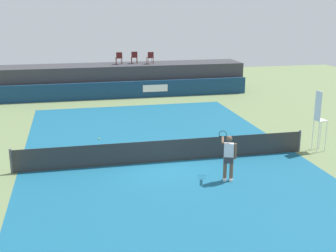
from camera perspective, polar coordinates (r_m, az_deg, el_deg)
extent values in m
plane|color=#6B7F51|center=(21.68, -2.02, -1.95)|extent=(48.00, 48.00, 0.00)
cube|color=#16597A|center=(18.89, -0.36, -4.59)|extent=(12.00, 22.00, 0.00)
cube|color=navy|center=(31.63, -5.51, 4.63)|extent=(18.00, 0.20, 1.20)
cube|color=white|center=(31.84, -1.64, 4.88)|extent=(1.80, 0.02, 0.50)
cube|color=#38383D|center=(33.31, -5.92, 6.04)|extent=(18.00, 2.80, 2.20)
cylinder|color=#561919|center=(33.38, -6.04, 8.34)|extent=(0.04, 0.04, 0.44)
cylinder|color=#561919|center=(33.32, -6.73, 8.31)|extent=(0.04, 0.04, 0.44)
cylinder|color=#561919|center=(32.98, -5.92, 8.26)|extent=(0.04, 0.04, 0.44)
cylinder|color=#561919|center=(32.92, -6.62, 8.23)|extent=(0.04, 0.04, 0.44)
cube|color=#561919|center=(33.12, -6.34, 8.69)|extent=(0.46, 0.46, 0.03)
cube|color=#561919|center=(32.89, -6.29, 9.04)|extent=(0.44, 0.05, 0.42)
cylinder|color=#561919|center=(33.71, -4.04, 8.46)|extent=(0.04, 0.04, 0.44)
cylinder|color=#561919|center=(33.67, -4.73, 8.44)|extent=(0.04, 0.04, 0.44)
cylinder|color=#561919|center=(33.31, -3.98, 8.38)|extent=(0.04, 0.04, 0.44)
cylinder|color=#561919|center=(33.27, -4.68, 8.35)|extent=(0.04, 0.04, 0.44)
cube|color=#561919|center=(33.46, -4.37, 8.81)|extent=(0.46, 0.46, 0.03)
cube|color=#561919|center=(33.23, -4.34, 9.15)|extent=(0.44, 0.05, 0.42)
cylinder|color=#561919|center=(33.44, -2.08, 8.43)|extent=(0.04, 0.04, 0.44)
cylinder|color=#561919|center=(33.34, -2.75, 8.40)|extent=(0.04, 0.04, 0.44)
cylinder|color=#561919|center=(33.05, -1.89, 8.35)|extent=(0.04, 0.04, 0.44)
cylinder|color=#561919|center=(32.95, -2.58, 8.32)|extent=(0.04, 0.04, 0.44)
cube|color=#561919|center=(33.16, -2.33, 8.78)|extent=(0.47, 0.47, 0.03)
cube|color=#561919|center=(32.94, -2.24, 9.13)|extent=(0.44, 0.06, 0.42)
cylinder|color=white|center=(21.25, 19.63, -1.25)|extent=(0.04, 0.04, 1.40)
cylinder|color=white|center=(21.56, 18.99, -0.96)|extent=(0.04, 0.04, 1.40)
cylinder|color=white|center=(21.01, 18.75, -1.35)|extent=(0.04, 0.04, 1.40)
cylinder|color=white|center=(21.32, 18.12, -1.06)|extent=(0.04, 0.04, 1.40)
cube|color=white|center=(21.10, 19.04, 0.71)|extent=(0.48, 0.48, 0.03)
cube|color=white|center=(20.83, 18.74, 2.47)|extent=(0.07, 0.44, 1.33)
cube|color=#2D2D2D|center=(18.73, -0.36, -3.23)|extent=(12.40, 0.02, 0.95)
cylinder|color=#4C4C51|center=(18.52, -19.52, -4.29)|extent=(0.10, 0.10, 1.00)
cylinder|color=#4C4C51|center=(20.86, 16.54, -1.86)|extent=(0.10, 0.10, 1.00)
cube|color=white|center=(17.07, 8.09, -6.81)|extent=(0.20, 0.29, 0.10)
cylinder|color=brown|center=(16.90, 8.15, -5.37)|extent=(0.14, 0.14, 0.82)
cube|color=white|center=(17.07, 7.28, -6.79)|extent=(0.20, 0.29, 0.10)
cylinder|color=brown|center=(16.90, 7.33, -5.34)|extent=(0.14, 0.14, 0.82)
cube|color=#333338|center=(16.79, 7.78, -4.30)|extent=(0.39, 0.32, 0.24)
cube|color=silver|center=(16.67, 7.83, -3.13)|extent=(0.41, 0.31, 0.56)
sphere|color=brown|center=(16.53, 7.88, -1.62)|extent=(0.22, 0.22, 0.22)
cylinder|color=brown|center=(16.68, 8.65, -3.23)|extent=(0.09, 0.09, 0.60)
cylinder|color=brown|center=(16.83, 7.04, -1.83)|extent=(0.29, 0.60, 0.14)
cylinder|color=black|center=(17.23, 7.05, -1.34)|extent=(0.29, 0.13, 0.03)
torus|color=black|center=(17.51, 7.06, -1.07)|extent=(0.29, 0.12, 0.30)
sphere|color=#D8EA33|center=(22.20, -8.86, -1.61)|extent=(0.07, 0.07, 0.07)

